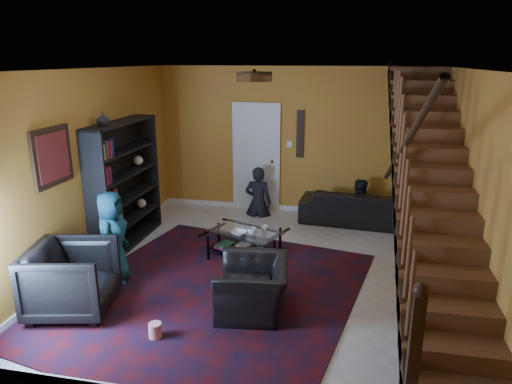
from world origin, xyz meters
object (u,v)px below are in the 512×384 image
Objects in this scene: bookshelf at (126,186)px; sofa at (359,207)px; armchair_right at (253,287)px; coffee_table at (245,242)px; armchair_left at (72,279)px.

bookshelf is 4.14m from sofa.
armchair_right is 0.78× the size of coffee_table.
armchair_right is (2.09, 0.45, -0.12)m from armchair_left.
armchair_left is 2.14m from armchair_right.
bookshelf is 2.13m from coffee_table.
armchair_left reaches higher than coffee_table.
armchair_right is at bearing -73.61° from coffee_table.
armchair_left is at bearing 53.95° from sofa.
bookshelf is 2.13× the size of armchair_left.
bookshelf is 2.09× the size of armchair_right.
bookshelf reaches higher than coffee_table.
coffee_table is at bearing 52.38° from sofa.
bookshelf is at bearing 175.43° from coffee_table.
armchair_left is at bearing -129.70° from coffee_table.
armchair_left is 2.58m from coffee_table.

